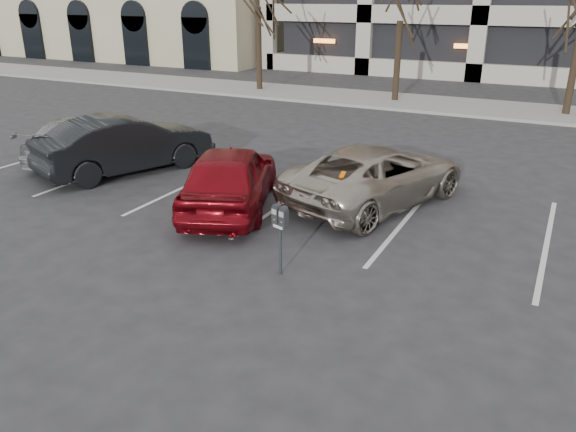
# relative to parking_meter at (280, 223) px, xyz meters

# --- Properties ---
(ground) EXTENTS (140.00, 140.00, 0.00)m
(ground) POSITION_rel_parking_meter_xyz_m (-0.16, 1.15, -0.96)
(ground) COLOR #28282B
(ground) RESTS_ON ground
(sidewalk) EXTENTS (80.00, 4.00, 0.12)m
(sidewalk) POSITION_rel_parking_meter_xyz_m (-0.16, 17.15, -0.90)
(sidewalk) COLOR gray
(sidewalk) RESTS_ON ground
(stall_lines) EXTENTS (16.90, 5.20, 0.00)m
(stall_lines) POSITION_rel_parking_meter_xyz_m (-1.56, 3.45, -0.95)
(stall_lines) COLOR silver
(stall_lines) RESTS_ON ground
(parking_meter) EXTENTS (0.34, 0.21, 1.25)m
(parking_meter) POSITION_rel_parking_meter_xyz_m (0.00, 0.00, 0.00)
(parking_meter) COLOR black
(parking_meter) RESTS_ON ground
(suv_silver) EXTENTS (3.67, 5.34, 1.36)m
(suv_silver) POSITION_rel_parking_meter_xyz_m (0.29, 4.20, -0.28)
(suv_silver) COLOR #B1A697
(suv_silver) RESTS_ON ground
(car_red) EXTENTS (3.21, 4.66, 1.47)m
(car_red) POSITION_rel_parking_meter_xyz_m (-2.51, 2.38, -0.22)
(car_red) COLOR maroon
(car_red) RESTS_ON ground
(car_dark) EXTENTS (3.29, 4.95, 1.54)m
(car_dark) POSITION_rel_parking_meter_xyz_m (-6.55, 3.50, -0.19)
(car_dark) COLOR black
(car_dark) RESTS_ON ground
(car_silver) EXTENTS (2.95, 4.63, 1.25)m
(car_silver) POSITION_rel_parking_meter_xyz_m (-8.59, 3.90, -0.33)
(car_silver) COLOR #97999E
(car_silver) RESTS_ON ground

